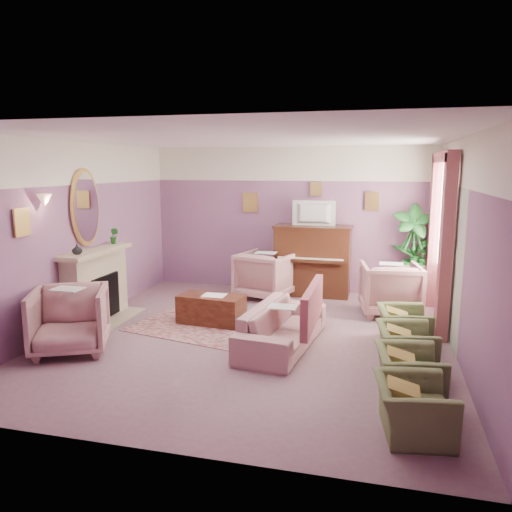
% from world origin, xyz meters
% --- Properties ---
extents(floor, '(5.50, 6.00, 0.01)m').
position_xyz_m(floor, '(0.00, 0.00, 0.00)').
color(floor, '#7C5A65').
rests_on(floor, ground).
extents(ceiling, '(5.50, 6.00, 0.01)m').
position_xyz_m(ceiling, '(0.00, 0.00, 2.80)').
color(ceiling, white).
rests_on(ceiling, wall_back).
extents(wall_back, '(5.50, 0.02, 2.80)m').
position_xyz_m(wall_back, '(0.00, 3.00, 1.40)').
color(wall_back, '#6C4A7E').
rests_on(wall_back, floor).
extents(wall_front, '(5.50, 0.02, 2.80)m').
position_xyz_m(wall_front, '(0.00, -3.00, 1.40)').
color(wall_front, '#6C4A7E').
rests_on(wall_front, floor).
extents(wall_left, '(0.02, 6.00, 2.80)m').
position_xyz_m(wall_left, '(-2.75, 0.00, 1.40)').
color(wall_left, '#6C4A7E').
rests_on(wall_left, floor).
extents(wall_right, '(0.02, 6.00, 2.80)m').
position_xyz_m(wall_right, '(2.75, 0.00, 1.40)').
color(wall_right, '#6C4A7E').
rests_on(wall_right, floor).
extents(picture_rail_band, '(5.50, 0.01, 0.65)m').
position_xyz_m(picture_rail_band, '(0.00, 2.99, 2.47)').
color(picture_rail_band, white).
rests_on(picture_rail_band, wall_back).
extents(stripe_panel, '(0.01, 3.00, 2.15)m').
position_xyz_m(stripe_panel, '(2.73, 1.30, 1.07)').
color(stripe_panel, '#B1B9A3').
rests_on(stripe_panel, wall_right).
extents(fireplace_surround, '(0.30, 1.40, 1.10)m').
position_xyz_m(fireplace_surround, '(-2.59, 0.20, 0.55)').
color(fireplace_surround, tan).
rests_on(fireplace_surround, floor).
extents(fireplace_inset, '(0.18, 0.72, 0.68)m').
position_xyz_m(fireplace_inset, '(-2.49, 0.20, 0.40)').
color(fireplace_inset, black).
rests_on(fireplace_inset, floor).
extents(fire_ember, '(0.06, 0.54, 0.10)m').
position_xyz_m(fire_ember, '(-2.45, 0.20, 0.22)').
color(fire_ember, '#F75C25').
rests_on(fire_ember, floor).
extents(mantel_shelf, '(0.40, 1.55, 0.07)m').
position_xyz_m(mantel_shelf, '(-2.56, 0.20, 1.12)').
color(mantel_shelf, tan).
rests_on(mantel_shelf, fireplace_surround).
extents(hearth, '(0.55, 1.50, 0.02)m').
position_xyz_m(hearth, '(-2.39, 0.20, 0.01)').
color(hearth, tan).
rests_on(hearth, floor).
extents(mirror_frame, '(0.04, 0.72, 1.20)m').
position_xyz_m(mirror_frame, '(-2.70, 0.20, 1.80)').
color(mirror_frame, '#DFB958').
rests_on(mirror_frame, wall_left).
extents(mirror_glass, '(0.01, 0.60, 1.06)m').
position_xyz_m(mirror_glass, '(-2.67, 0.20, 1.80)').
color(mirror_glass, white).
rests_on(mirror_glass, wall_left).
extents(sconce_shade, '(0.20, 0.20, 0.16)m').
position_xyz_m(sconce_shade, '(-2.62, -0.85, 1.98)').
color(sconce_shade, '#DDA07E').
rests_on(sconce_shade, wall_left).
extents(piano, '(1.40, 0.60, 1.30)m').
position_xyz_m(piano, '(0.50, 2.68, 0.65)').
color(piano, '#3E1E11').
rests_on(piano, floor).
extents(piano_keyshelf, '(1.30, 0.12, 0.06)m').
position_xyz_m(piano_keyshelf, '(0.50, 2.33, 0.72)').
color(piano_keyshelf, '#3E1E11').
rests_on(piano_keyshelf, piano).
extents(piano_keys, '(1.20, 0.08, 0.02)m').
position_xyz_m(piano_keys, '(0.50, 2.33, 0.76)').
color(piano_keys, '#F0E2D1').
rests_on(piano_keys, piano).
extents(piano_top, '(1.45, 0.65, 0.04)m').
position_xyz_m(piano_top, '(0.50, 2.68, 1.31)').
color(piano_top, '#3E1E11').
rests_on(piano_top, piano).
extents(television, '(0.80, 0.12, 0.48)m').
position_xyz_m(television, '(0.50, 2.63, 1.60)').
color(television, black).
rests_on(television, piano).
extents(print_back_left, '(0.30, 0.03, 0.38)m').
position_xyz_m(print_back_left, '(-0.80, 2.96, 1.72)').
color(print_back_left, '#DFB958').
rests_on(print_back_left, wall_back).
extents(print_back_right, '(0.26, 0.03, 0.34)m').
position_xyz_m(print_back_right, '(1.55, 2.96, 1.78)').
color(print_back_right, '#DFB958').
rests_on(print_back_right, wall_back).
extents(print_back_mid, '(0.22, 0.03, 0.26)m').
position_xyz_m(print_back_mid, '(0.50, 2.96, 2.00)').
color(print_back_mid, '#DFB958').
rests_on(print_back_mid, wall_back).
extents(print_left_wall, '(0.03, 0.28, 0.36)m').
position_xyz_m(print_left_wall, '(-2.71, -1.20, 1.72)').
color(print_left_wall, '#DFB958').
rests_on(print_left_wall, wall_left).
extents(window_blind, '(0.03, 1.40, 1.80)m').
position_xyz_m(window_blind, '(2.70, 1.55, 1.70)').
color(window_blind, white).
rests_on(window_blind, wall_right).
extents(curtain_left, '(0.16, 0.34, 2.60)m').
position_xyz_m(curtain_left, '(2.62, 0.63, 1.30)').
color(curtain_left, '#93454F').
rests_on(curtain_left, floor).
extents(curtain_right, '(0.16, 0.34, 2.60)m').
position_xyz_m(curtain_right, '(2.62, 2.47, 1.30)').
color(curtain_right, '#93454F').
rests_on(curtain_right, floor).
extents(pelmet, '(0.16, 2.20, 0.16)m').
position_xyz_m(pelmet, '(2.62, 1.55, 2.56)').
color(pelmet, '#93454F').
rests_on(pelmet, wall_right).
extents(mantel_plant, '(0.16, 0.16, 0.28)m').
position_xyz_m(mantel_plant, '(-2.55, 0.75, 1.29)').
color(mantel_plant, '#19591F').
rests_on(mantel_plant, mantel_shelf).
extents(mantel_vase, '(0.16, 0.16, 0.16)m').
position_xyz_m(mantel_vase, '(-2.55, -0.30, 1.23)').
color(mantel_vase, white).
rests_on(mantel_vase, mantel_shelf).
extents(area_rug, '(2.83, 2.30, 0.01)m').
position_xyz_m(area_rug, '(-0.59, 0.42, 0.01)').
color(area_rug, '#955F60').
rests_on(area_rug, floor).
extents(coffee_table, '(1.04, 0.59, 0.45)m').
position_xyz_m(coffee_table, '(-0.78, 0.50, 0.23)').
color(coffee_table, '#472012').
rests_on(coffee_table, floor).
extents(table_paper, '(0.35, 0.28, 0.01)m').
position_xyz_m(table_paper, '(-0.73, 0.50, 0.46)').
color(table_paper, white).
rests_on(table_paper, coffee_table).
extents(sofa, '(0.65, 1.94, 0.78)m').
position_xyz_m(sofa, '(0.50, -0.21, 0.39)').
color(sofa, tan).
rests_on(sofa, floor).
extents(sofa_throw, '(0.10, 1.47, 0.54)m').
position_xyz_m(sofa_throw, '(0.90, -0.21, 0.60)').
color(sofa_throw, '#93454F').
rests_on(sofa_throw, sofa).
extents(floral_armchair_left, '(0.92, 0.92, 0.96)m').
position_xyz_m(floral_armchair_left, '(-0.31, 2.23, 0.48)').
color(floral_armchair_left, tan).
rests_on(floral_armchair_left, floor).
extents(floral_armchair_right, '(0.92, 0.92, 0.96)m').
position_xyz_m(floral_armchair_right, '(1.92, 1.70, 0.48)').
color(floral_armchair_right, tan).
rests_on(floral_armchair_right, floor).
extents(floral_armchair_front, '(0.92, 0.92, 0.96)m').
position_xyz_m(floral_armchair_front, '(-2.18, -1.10, 0.48)').
color(floral_armchair_front, tan).
rests_on(floral_armchair_front, floor).
extents(olive_chair_a, '(0.54, 0.77, 0.66)m').
position_xyz_m(olive_chair_a, '(2.09, -2.15, 0.33)').
color(olive_chair_a, '#5F6C3D').
rests_on(olive_chair_a, floor).
extents(olive_chair_b, '(0.54, 0.77, 0.66)m').
position_xyz_m(olive_chair_b, '(2.09, -1.33, 0.33)').
color(olive_chair_b, '#5F6C3D').
rests_on(olive_chair_b, floor).
extents(olive_chair_c, '(0.54, 0.77, 0.66)m').
position_xyz_m(olive_chair_c, '(2.09, -0.51, 0.33)').
color(olive_chair_c, '#5F6C3D').
rests_on(olive_chair_c, floor).
extents(olive_chair_d, '(0.54, 0.77, 0.66)m').
position_xyz_m(olive_chair_d, '(2.09, 0.31, 0.33)').
color(olive_chair_d, '#5F6C3D').
rests_on(olive_chair_d, floor).
extents(side_table, '(0.52, 0.52, 0.70)m').
position_xyz_m(side_table, '(2.36, 2.64, 0.35)').
color(side_table, silver).
rests_on(side_table, floor).
extents(side_plant_big, '(0.30, 0.30, 0.34)m').
position_xyz_m(side_plant_big, '(2.36, 2.64, 0.87)').
color(side_plant_big, '#19591F').
rests_on(side_plant_big, side_table).
extents(side_plant_small, '(0.16, 0.16, 0.28)m').
position_xyz_m(side_plant_small, '(2.48, 2.54, 0.84)').
color(side_plant_small, '#19591F').
rests_on(side_plant_small, side_table).
extents(palm_pot, '(0.34, 0.34, 0.34)m').
position_xyz_m(palm_pot, '(2.30, 2.60, 0.17)').
color(palm_pot, '#915C43').
rests_on(palm_pot, floor).
extents(palm_plant, '(0.76, 0.76, 1.44)m').
position_xyz_m(palm_plant, '(2.30, 2.60, 1.06)').
color(palm_plant, '#19591F').
rests_on(palm_plant, palm_pot).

